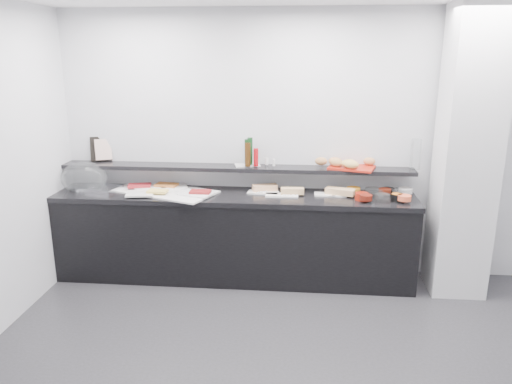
# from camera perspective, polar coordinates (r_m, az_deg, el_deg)

# --- Properties ---
(ground) EXTENTS (5.00, 5.00, 0.00)m
(ground) POSITION_cam_1_polar(r_m,az_deg,el_deg) (3.81, 5.03, -20.97)
(ground) COLOR #2D2D30
(ground) RESTS_ON ground
(back_wall) EXTENTS (5.00, 0.02, 2.70)m
(back_wall) POSITION_cam_1_polar(r_m,az_deg,el_deg) (5.14, 5.60, 5.28)
(back_wall) COLOR silver
(back_wall) RESTS_ON ground
(column) EXTENTS (0.50, 0.50, 2.70)m
(column) POSITION_cam_1_polar(r_m,az_deg,el_deg) (5.04, 22.96, 3.89)
(column) COLOR silver
(column) RESTS_ON ground
(buffet_cabinet) EXTENTS (3.60, 0.60, 0.85)m
(buffet_cabinet) POSITION_cam_1_polar(r_m,az_deg,el_deg) (5.15, -2.52, -5.34)
(buffet_cabinet) COLOR black
(buffet_cabinet) RESTS_ON ground
(counter_top) EXTENTS (3.62, 0.62, 0.05)m
(counter_top) POSITION_cam_1_polar(r_m,az_deg,el_deg) (5.01, -2.58, -0.53)
(counter_top) COLOR black
(counter_top) RESTS_ON buffet_cabinet
(wall_shelf) EXTENTS (3.60, 0.25, 0.04)m
(wall_shelf) POSITION_cam_1_polar(r_m,az_deg,el_deg) (5.11, -2.35, 2.76)
(wall_shelf) COLOR black
(wall_shelf) RESTS_ON back_wall
(cloche_base) EXTENTS (0.45, 0.36, 0.04)m
(cloche_base) POSITION_cam_1_polar(r_m,az_deg,el_deg) (5.39, -17.39, 0.42)
(cloche_base) COLOR silver
(cloche_base) RESTS_ON counter_top
(cloche_dome) EXTENTS (0.53, 0.42, 0.34)m
(cloche_dome) POSITION_cam_1_polar(r_m,az_deg,el_deg) (5.43, -19.06, 1.54)
(cloche_dome) COLOR white
(cloche_dome) RESTS_ON cloche_base
(linen_runner) EXTENTS (1.16, 0.85, 0.01)m
(linen_runner) POSITION_cam_1_polar(r_m,az_deg,el_deg) (5.17, -10.48, 0.10)
(linen_runner) COLOR silver
(linen_runner) RESTS_ON counter_top
(platter_meat_a) EXTENTS (0.34, 0.25, 0.01)m
(platter_meat_a) POSITION_cam_1_polar(r_m,az_deg,el_deg) (5.32, -11.81, 0.66)
(platter_meat_a) COLOR white
(platter_meat_a) RESTS_ON linen_runner
(food_meat_a) EXTENTS (0.26, 0.20, 0.02)m
(food_meat_a) POSITION_cam_1_polar(r_m,az_deg,el_deg) (5.31, -13.17, 0.74)
(food_meat_a) COLOR maroon
(food_meat_a) RESTS_ON platter_meat_a
(platter_salmon) EXTENTS (0.32, 0.26, 0.01)m
(platter_salmon) POSITION_cam_1_polar(r_m,az_deg,el_deg) (5.27, -9.38, 0.62)
(platter_salmon) COLOR white
(platter_salmon) RESTS_ON linen_runner
(food_salmon) EXTENTS (0.24, 0.17, 0.02)m
(food_salmon) POSITION_cam_1_polar(r_m,az_deg,el_deg) (5.27, -10.19, 0.81)
(food_salmon) COLOR #CA6C29
(food_salmon) RESTS_ON platter_salmon
(platter_cheese) EXTENTS (0.29, 0.22, 0.01)m
(platter_cheese) POSITION_cam_1_polar(r_m,az_deg,el_deg) (5.04, -13.12, -0.26)
(platter_cheese) COLOR white
(platter_cheese) RESTS_ON linen_runner
(food_cheese) EXTENTS (0.20, 0.13, 0.02)m
(food_cheese) POSITION_cam_1_polar(r_m,az_deg,el_deg) (5.05, -11.19, 0.09)
(food_cheese) COLOR #F6D35F
(food_cheese) RESTS_ON platter_cheese
(platter_meat_b) EXTENTS (0.37, 0.31, 0.01)m
(platter_meat_b) POSITION_cam_1_polar(r_m,az_deg,el_deg) (4.96, -6.87, -0.22)
(platter_meat_b) COLOR white
(platter_meat_b) RESTS_ON linen_runner
(food_meat_b) EXTENTS (0.21, 0.13, 0.02)m
(food_meat_b) POSITION_cam_1_polar(r_m,az_deg,el_deg) (4.97, -6.39, 0.03)
(food_meat_b) COLOR maroon
(food_meat_b) RESTS_ON platter_meat_b
(sandwich_plate_left) EXTENTS (0.32, 0.17, 0.01)m
(sandwich_plate_left) POSITION_cam_1_polar(r_m,az_deg,el_deg) (5.03, 0.82, -0.07)
(sandwich_plate_left) COLOR white
(sandwich_plate_left) RESTS_ON counter_top
(sandwich_food_left) EXTENTS (0.27, 0.17, 0.06)m
(sandwich_food_left) POSITION_cam_1_polar(r_m,az_deg,el_deg) (5.07, 1.01, 0.51)
(sandwich_food_left) COLOR #E7A979
(sandwich_food_left) RESTS_ON sandwich_plate_left
(tongs_left) EXTENTS (0.14, 0.09, 0.01)m
(tongs_left) POSITION_cam_1_polar(r_m,az_deg,el_deg) (5.02, 0.84, 0.05)
(tongs_left) COLOR silver
(tongs_left) RESTS_ON sandwich_plate_left
(sandwich_plate_mid) EXTENTS (0.33, 0.15, 0.01)m
(sandwich_plate_mid) POSITION_cam_1_polar(r_m,az_deg,el_deg) (4.94, 2.97, -0.38)
(sandwich_plate_mid) COLOR white
(sandwich_plate_mid) RESTS_ON counter_top
(sandwich_food_mid) EXTENTS (0.23, 0.10, 0.06)m
(sandwich_food_mid) POSITION_cam_1_polar(r_m,az_deg,el_deg) (4.96, 4.17, 0.12)
(sandwich_food_mid) COLOR tan
(sandwich_food_mid) RESTS_ON sandwich_plate_mid
(tongs_mid) EXTENTS (0.16, 0.02, 0.01)m
(tongs_mid) POSITION_cam_1_polar(r_m,az_deg,el_deg) (4.91, 3.90, -0.37)
(tongs_mid) COLOR #BABCC1
(tongs_mid) RESTS_ON sandwich_plate_mid
(sandwich_plate_right) EXTENTS (0.31, 0.14, 0.01)m
(sandwich_plate_right) POSITION_cam_1_polar(r_m,az_deg,el_deg) (5.01, 8.49, -0.29)
(sandwich_plate_right) COLOR white
(sandwich_plate_right) RESTS_ON counter_top
(sandwich_food_right) EXTENTS (0.30, 0.19, 0.06)m
(sandwich_food_right) POSITION_cam_1_polar(r_m,az_deg,el_deg) (5.00, 9.59, 0.07)
(sandwich_food_right) COLOR tan
(sandwich_food_right) RESTS_ON sandwich_plate_right
(tongs_right) EXTENTS (0.13, 0.10, 0.01)m
(tongs_right) POSITION_cam_1_polar(r_m,az_deg,el_deg) (4.96, 9.11, -0.34)
(tongs_right) COLOR silver
(tongs_right) RESTS_ON sandwich_plate_right
(bowl_glass_fruit) EXTENTS (0.22, 0.22, 0.07)m
(bowl_glass_fruit) POSITION_cam_1_polar(r_m,az_deg,el_deg) (5.08, 13.34, -0.03)
(bowl_glass_fruit) COLOR silver
(bowl_glass_fruit) RESTS_ON counter_top
(fill_glass_fruit) EXTENTS (0.15, 0.15, 0.05)m
(fill_glass_fruit) POSITION_cam_1_polar(r_m,az_deg,el_deg) (5.07, 11.08, 0.24)
(fill_glass_fruit) COLOR orange
(fill_glass_fruit) RESTS_ON bowl_glass_fruit
(bowl_black_jam) EXTENTS (0.12, 0.12, 0.07)m
(bowl_black_jam) POSITION_cam_1_polar(r_m,az_deg,el_deg) (5.14, 14.84, 0.06)
(bowl_black_jam) COLOR black
(bowl_black_jam) RESTS_ON counter_top
(fill_black_jam) EXTENTS (0.16, 0.16, 0.05)m
(fill_black_jam) POSITION_cam_1_polar(r_m,az_deg,el_deg) (5.10, 14.50, 0.10)
(fill_black_jam) COLOR #5A1A0C
(fill_black_jam) RESTS_ON bowl_black_jam
(bowl_glass_cream) EXTENTS (0.18, 0.18, 0.07)m
(bowl_glass_cream) POSITION_cam_1_polar(r_m,az_deg,el_deg) (5.11, 16.20, -0.12)
(bowl_glass_cream) COLOR white
(bowl_glass_cream) RESTS_ON counter_top
(fill_glass_cream) EXTENTS (0.15, 0.15, 0.05)m
(fill_glass_cream) POSITION_cam_1_polar(r_m,az_deg,el_deg) (5.17, 16.70, 0.17)
(fill_glass_cream) COLOR white
(fill_glass_cream) RESTS_ON bowl_glass_cream
(bowl_red_jam) EXTENTS (0.15, 0.15, 0.07)m
(bowl_red_jam) POSITION_cam_1_polar(r_m,az_deg,el_deg) (4.90, 11.99, -0.50)
(bowl_red_jam) COLOR maroon
(bowl_red_jam) RESTS_ON counter_top
(fill_red_jam) EXTENTS (0.12, 0.12, 0.05)m
(fill_red_jam) POSITION_cam_1_polar(r_m,az_deg,el_deg) (4.83, 12.46, -0.61)
(fill_red_jam) COLOR #58150C
(fill_red_jam) RESTS_ON bowl_red_jam
(bowl_glass_salmon) EXTENTS (0.18, 0.18, 0.07)m
(bowl_glass_salmon) POSITION_cam_1_polar(r_m,az_deg,el_deg) (4.90, 14.26, -0.65)
(bowl_glass_salmon) COLOR silver
(bowl_glass_salmon) RESTS_ON counter_top
(fill_glass_salmon) EXTENTS (0.16, 0.16, 0.05)m
(fill_glass_salmon) POSITION_cam_1_polar(r_m,az_deg,el_deg) (4.91, 16.59, -0.64)
(fill_glass_salmon) COLOR #E75D38
(fill_glass_salmon) RESTS_ON bowl_glass_salmon
(bowl_black_fruit) EXTENTS (0.13, 0.13, 0.07)m
(bowl_black_fruit) POSITION_cam_1_polar(r_m,az_deg,el_deg) (4.96, 15.90, -0.59)
(bowl_black_fruit) COLOR black
(bowl_black_fruit) RESTS_ON counter_top
(fill_black_fruit) EXTENTS (0.11, 0.11, 0.05)m
(fill_black_fruit) POSITION_cam_1_polar(r_m,az_deg,el_deg) (4.95, 15.80, -0.47)
(fill_black_fruit) COLOR orange
(fill_black_fruit) RESTS_ON bowl_black_fruit
(framed_print) EXTENTS (0.23, 0.12, 0.26)m
(framed_print) POSITION_cam_1_polar(r_m,az_deg,el_deg) (5.57, -17.29, 4.72)
(framed_print) COLOR black
(framed_print) RESTS_ON wall_shelf
(print_art) EXTENTS (0.17, 0.11, 0.22)m
(print_art) POSITION_cam_1_polar(r_m,az_deg,el_deg) (5.54, -17.05, 4.67)
(print_art) COLOR beige
(print_art) RESTS_ON framed_print
(condiment_tray) EXTENTS (0.28, 0.21, 0.01)m
(condiment_tray) POSITION_cam_1_polar(r_m,az_deg,el_deg) (5.12, -0.98, 3.09)
(condiment_tray) COLOR white
(condiment_tray) RESTS_ON wall_shelf
(bottle_green_a) EXTENTS (0.08, 0.08, 0.26)m
(bottle_green_a) POSITION_cam_1_polar(r_m,az_deg,el_deg) (5.10, -0.96, 4.61)
(bottle_green_a) COLOR #0D3214
(bottle_green_a) RESTS_ON condiment_tray
(bottle_brown) EXTENTS (0.07, 0.07, 0.24)m
(bottle_brown) POSITION_cam_1_polar(r_m,az_deg,el_deg) (5.02, -0.96, 4.31)
(bottle_brown) COLOR #3B230A
(bottle_brown) RESTS_ON condiment_tray
(bottle_green_b) EXTENTS (0.05, 0.05, 0.28)m
(bottle_green_b) POSITION_cam_1_polar(r_m,az_deg,el_deg) (5.09, -0.68, 4.69)
(bottle_green_b) COLOR #0F3916
(bottle_green_b) RESTS_ON condiment_tray
(bottle_hot) EXTENTS (0.06, 0.06, 0.18)m
(bottle_hot) POSITION_cam_1_polar(r_m,az_deg,el_deg) (5.03, -0.01, 3.99)
(bottle_hot) COLOR #B10C13
(bottle_hot) RESTS_ON condiment_tray
(shaker_salt) EXTENTS (0.03, 0.03, 0.07)m
(shaker_salt) POSITION_cam_1_polar(r_m,az_deg,el_deg) (5.05, 2.06, 3.38)
(shaker_salt) COLOR silver
(shaker_salt) RESTS_ON condiment_tray
(shaker_pepper) EXTENTS (0.04, 0.04, 0.07)m
(shaker_pepper) POSITION_cam_1_polar(r_m,az_deg,el_deg) (5.11, 1.24, 3.53)
(shaker_pepper) COLOR white
(shaker_pepper) RESTS_ON condiment_tray
(bread_tray) EXTENTS (0.50, 0.41, 0.02)m
(bread_tray) POSITION_cam_1_polar(r_m,az_deg,el_deg) (5.09, 10.87, 2.77)
(bread_tray) COLOR #B12113
(bread_tray) RESTS_ON wall_shelf
(bread_roll_nw) EXTENTS (0.14, 0.10, 0.08)m
(bread_roll_nw) POSITION_cam_1_polar(r_m,az_deg,el_deg) (5.09, 7.45, 3.51)
(bread_roll_nw) COLOR #B37944
(bread_roll_nw) RESTS_ON bread_tray
(bread_roll_n) EXTENTS (0.17, 0.14, 0.08)m
(bread_roll_n) POSITION_cam_1_polar(r_m,az_deg,el_deg) (5.11, 9.05, 3.50)
(bread_roll_n) COLOR #B57345
(bread_roll_n) RESTS_ON bread_tray
(bread_roll_ne) EXTENTS (0.13, 0.10, 0.08)m
(bread_roll_ne) POSITION_cam_1_polar(r_m,az_deg,el_deg) (5.16, 12.83, 3.43)
(bread_roll_ne) COLOR #B87846
(bread_roll_ne) RESTS_ON bread_tray
(bread_roll_sw) EXTENTS (0.15, 0.12, 0.08)m
(bread_roll_sw) POSITION_cam_1_polar(r_m,az_deg,el_deg) (5.04, 9.23, 3.32)
(bread_roll_sw) COLOR #AE7B42
(bread_roll_sw) RESTS_ON bread_tray
(bread_roll_s) EXTENTS (0.16, 0.13, 0.08)m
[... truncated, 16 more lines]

